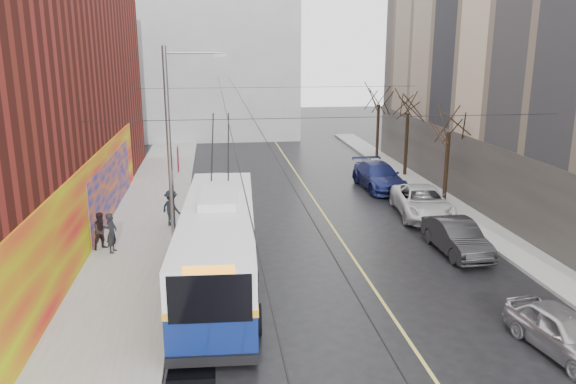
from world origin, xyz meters
name	(u,v)px	position (x,y,z in m)	size (l,w,h in m)	color
ground	(369,358)	(0.00, 0.00, 0.00)	(140.00, 140.00, 0.00)	black
sidewalk_left	(142,236)	(-8.00, 12.00, 0.07)	(4.00, 60.00, 0.15)	gray
sidewalk_right	(474,222)	(9.00, 12.00, 0.07)	(2.00, 60.00, 0.15)	gray
lane_line	(326,217)	(1.50, 14.00, 0.00)	(0.12, 50.00, 0.01)	#BFB74C
building_far	(195,46)	(-6.00, 44.99, 9.02)	(20.50, 12.10, 18.00)	gray
streetlight_pole	(173,145)	(-6.14, 10.00, 4.85)	(2.65, 0.60, 9.00)	slate
catenary_wires	(248,101)	(-2.54, 14.77, 6.25)	(18.00, 60.00, 0.22)	black
tree_near	(450,119)	(9.00, 16.00, 4.98)	(3.20, 3.20, 6.40)	black
tree_mid	(409,102)	(9.00, 23.00, 5.25)	(3.20, 3.20, 6.68)	black
tree_far	(379,95)	(9.00, 30.00, 5.14)	(3.20, 3.20, 6.57)	black
puddle	(178,374)	(-5.58, -0.11, 0.00)	(2.07, 3.45, 0.01)	black
pigeons_flying	(274,76)	(-1.69, 10.24, 7.71)	(4.05, 2.78, 1.07)	slate
trolleybus	(219,244)	(-4.32, 6.00, 1.65)	(3.41, 12.62, 5.93)	#0B1A56
parked_car_a	(563,332)	(5.82, -0.47, 0.68)	(1.61, 4.01, 1.37)	#AFAFB4
parked_car_b	(457,237)	(6.20, 7.98, 0.75)	(1.58, 4.53, 1.49)	#252527
parked_car_c	(422,202)	(6.73, 13.61, 0.79)	(2.63, 5.71, 1.59)	silver
parked_car_d	(379,176)	(6.13, 19.81, 0.83)	(2.31, 5.69, 1.65)	navy
following_car	(216,184)	(-4.31, 19.61, 0.68)	(1.60, 3.98, 1.36)	silver
pedestrian_a	(112,233)	(-8.95, 9.71, 1.04)	(0.65, 0.43, 1.79)	black
pedestrian_b	(102,231)	(-9.47, 10.19, 1.00)	(0.83, 0.64, 1.70)	black
pedestrian_c	(171,208)	(-6.61, 13.21, 1.07)	(1.19, 0.69, 1.85)	black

